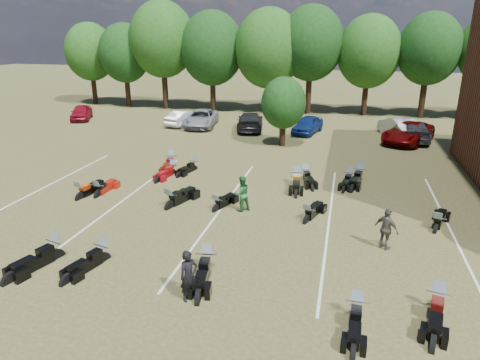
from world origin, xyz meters
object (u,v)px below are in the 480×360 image
(car_0, at_px, (81,113))
(person_green, at_px, (242,194))
(motorcycle_7, at_px, (98,196))
(car_4, at_px, (308,125))
(motorcycle_14, at_px, (172,167))
(person_grey, at_px, (386,229))
(person_black, at_px, (189,276))
(motorcycle_3, at_px, (207,271))
(motorcycle_0, at_px, (56,258))

(car_0, height_order, person_green, person_green)
(car_0, distance_m, motorcycle_7, 21.21)
(car_0, relative_size, person_green, 2.35)
(car_4, xyz_separation_m, motorcycle_14, (-7.24, -11.20, -0.70))
(motorcycle_14, bearing_deg, car_4, 45.83)
(person_grey, bearing_deg, motorcycle_7, 27.28)
(person_black, distance_m, motorcycle_3, 1.92)
(car_0, distance_m, motorcycle_3, 30.13)
(person_green, bearing_deg, motorcycle_0, 9.33)
(person_black, xyz_separation_m, motorcycle_0, (-5.67, 1.20, -0.84))
(person_black, bearing_deg, person_green, 42.89)
(person_grey, xyz_separation_m, motorcycle_0, (-11.78, -3.69, -0.83))
(car_4, height_order, motorcycle_3, car_4)
(motorcycle_0, distance_m, motorcycle_7, 6.24)
(car_4, xyz_separation_m, person_grey, (4.78, -19.06, 0.13))
(motorcycle_3, height_order, motorcycle_14, motorcycle_14)
(car_4, distance_m, person_green, 16.84)
(person_black, relative_size, motorcycle_3, 0.69)
(motorcycle_7, bearing_deg, car_0, -52.22)
(car_0, bearing_deg, motorcycle_14, -63.23)
(car_4, height_order, person_black, person_black)
(car_4, distance_m, person_grey, 19.65)
(person_black, relative_size, person_green, 0.99)
(car_0, distance_m, person_green, 26.21)
(person_green, height_order, motorcycle_7, person_green)
(car_0, bearing_deg, motorcycle_7, -77.83)
(person_green, height_order, person_grey, person_green)
(motorcycle_0, xyz_separation_m, motorcycle_3, (5.65, 0.53, 0.00))
(car_4, bearing_deg, person_grey, -61.87)
(person_green, xyz_separation_m, motorcycle_14, (-5.82, 5.58, -0.85))
(car_0, xyz_separation_m, person_grey, (25.91, -19.55, 0.16))
(person_black, xyz_separation_m, motorcycle_7, (-7.56, 7.15, -0.84))
(car_0, distance_m, person_black, 31.46)
(person_black, bearing_deg, car_4, 38.99)
(car_4, bearing_deg, motorcycle_14, -108.85)
(person_grey, xyz_separation_m, motorcycle_7, (-13.66, 2.26, -0.83))
(person_green, height_order, motorcycle_0, person_green)
(car_4, distance_m, motorcycle_0, 23.81)
(car_0, relative_size, car_4, 0.97)
(person_green, distance_m, motorcycle_3, 5.51)
(car_0, height_order, person_black, person_black)
(motorcycle_7, distance_m, motorcycle_14, 5.84)
(motorcycle_3, bearing_deg, car_4, 76.75)
(person_black, bearing_deg, motorcycle_7, 88.77)
(person_black, xyz_separation_m, motorcycle_3, (-0.02, 1.73, -0.84))
(motorcycle_3, height_order, motorcycle_7, motorcycle_3)
(person_grey, distance_m, motorcycle_3, 6.95)
(motorcycle_0, distance_m, motorcycle_14, 11.55)
(person_green, bearing_deg, person_black, 53.14)
(person_black, bearing_deg, motorcycle_3, 42.84)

